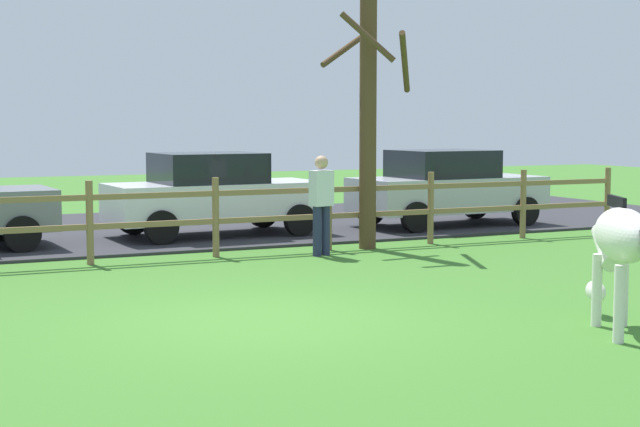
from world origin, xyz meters
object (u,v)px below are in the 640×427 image
visitor_right_of_tree (321,201)px  zebra (620,244)px  parked_car_silver (446,187)px  bare_tree (369,116)px  parked_car_white (214,193)px

visitor_right_of_tree → zebra: bearing=-87.1°
parked_car_silver → visitor_right_of_tree: visitor_right_of_tree is taller
bare_tree → zebra: size_ratio=2.42×
zebra → visitor_right_of_tree: bearing=92.9°
bare_tree → parked_car_silver: size_ratio=1.06×
bare_tree → parked_car_white: (-1.92, 2.59, -1.45)m
parked_car_silver → parked_car_white: size_ratio=1.00×
zebra → bare_tree: bearing=83.7°
visitor_right_of_tree → parked_car_silver: bearing=33.7°
parked_car_silver → visitor_right_of_tree: bearing=-146.3°
parked_car_silver → bare_tree: bearing=-142.9°
zebra → parked_car_silver: bearing=67.8°
parked_car_silver → parked_car_white: 4.97m
bare_tree → visitor_right_of_tree: size_ratio=2.65×
visitor_right_of_tree → bare_tree: bearing=23.1°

